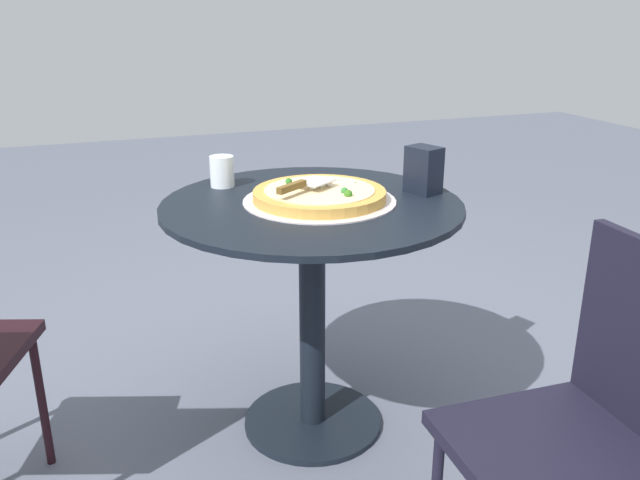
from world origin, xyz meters
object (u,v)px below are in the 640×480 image
object	(u,v)px
pizza_server	(303,184)
patio_chair_near	(595,423)
pizza_on_tray	(320,196)
napkin_dispenser	(424,170)
patio_table	(312,267)
drinking_cup	(222,171)

from	to	relation	value
pizza_server	patio_chair_near	world-z (taller)	patio_chair_near
pizza_on_tray	napkin_dispenser	xyz separation A→B (m)	(0.32, -0.02, 0.05)
pizza_on_tray	patio_chair_near	bearing A→B (deg)	-73.37
patio_table	patio_chair_near	size ratio (longest dim) A/B	1.02
pizza_server	patio_chair_near	xyz separation A→B (m)	(0.31, -0.84, -0.29)
drinking_cup	patio_chair_near	xyz separation A→B (m)	(0.47, -1.11, -0.28)
patio_table	napkin_dispenser	bearing A→B (deg)	-3.27
patio_table	pizza_server	world-z (taller)	pizza_server
pizza_server	drinking_cup	size ratio (longest dim) A/B	2.15
pizza_server	patio_chair_near	distance (m)	0.94
pizza_on_tray	napkin_dispenser	bearing A→B (deg)	-2.75
drinking_cup	pizza_server	bearing A→B (deg)	-58.12
patio_chair_near	pizza_on_tray	bearing A→B (deg)	106.63
pizza_on_tray	patio_chair_near	size ratio (longest dim) A/B	0.52
drinking_cup	napkin_dispenser	world-z (taller)	napkin_dispenser
pizza_on_tray	drinking_cup	world-z (taller)	drinking_cup
pizza_on_tray	pizza_server	size ratio (longest dim) A/B	2.15
patio_table	pizza_server	bearing A→B (deg)	-155.21
pizza_server	patio_chair_near	size ratio (longest dim) A/B	0.24
pizza_on_tray	pizza_server	distance (m)	0.07
pizza_server	napkin_dispenser	bearing A→B (deg)	-0.78
pizza_on_tray	drinking_cup	size ratio (longest dim) A/B	4.63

